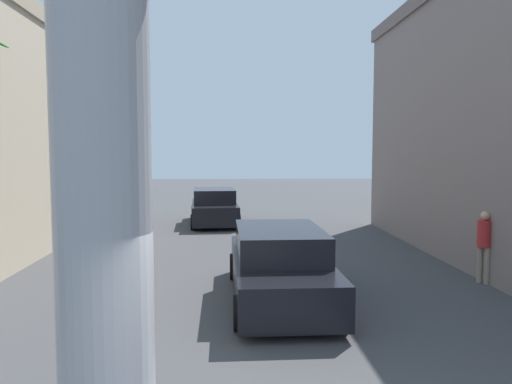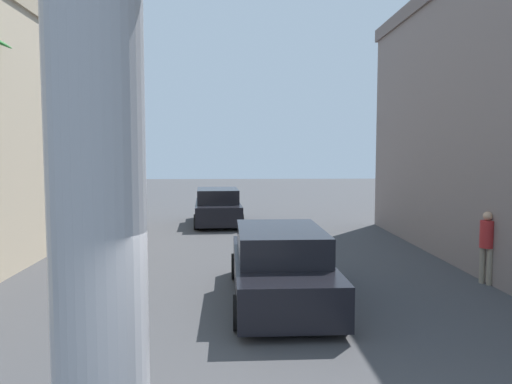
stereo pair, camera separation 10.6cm
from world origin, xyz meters
name	(u,v)px [view 1 (the left image)]	position (x,y,z in m)	size (l,w,h in m)	color
ground_plane	(248,268)	(0.00, 10.00, 0.00)	(88.96, 88.96, 0.00)	#424244
neon_sign_pole	(99,29)	(-1.58, 0.88, 4.24)	(2.73, 1.36, 9.86)	#9E9EA3
car_lead	(279,266)	(0.58, 7.05, 0.74)	(2.14, 5.20, 1.56)	black
car_far	(214,207)	(-1.17, 18.46, 0.74)	(2.28, 4.73, 1.56)	black
palm_tree_far_left	(76,101)	(-7.12, 18.70, 5.40)	(3.22, 3.26, 8.79)	brown
palm_tree_mid_right	(448,101)	(6.64, 12.52, 4.83)	(2.37, 2.54, 8.40)	brown
pedestrian_far_left	(72,214)	(-6.14, 14.56, 0.98)	(0.48, 0.48, 1.67)	#1E233F
pedestrian_mid_right	(484,241)	(5.67, 8.09, 1.04)	(0.46, 0.46, 1.77)	gray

